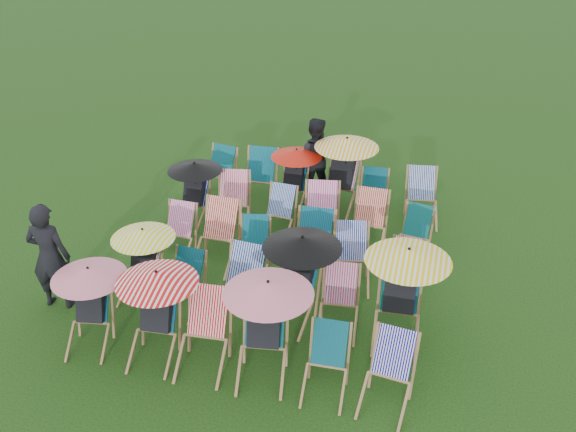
% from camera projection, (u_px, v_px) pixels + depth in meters
% --- Properties ---
extents(ground, '(100.00, 100.00, 0.00)m').
position_uv_depth(ground, '(283.00, 275.00, 10.50)').
color(ground, black).
rests_on(ground, ground).
extents(deckchair_0, '(1.02, 1.10, 1.21)m').
position_uv_depth(deckchair_0, '(89.00, 306.00, 8.77)').
color(deckchair_0, '#946D45').
rests_on(deckchair_0, ground).
extents(deckchair_1, '(1.10, 1.16, 1.30)m').
position_uv_depth(deckchair_1, '(155.00, 314.00, 8.54)').
color(deckchair_1, '#946D45').
rests_on(deckchair_1, ground).
extents(deckchair_2, '(0.73, 0.97, 1.00)m').
position_uv_depth(deckchair_2, '(203.00, 335.00, 8.46)').
color(deckchair_2, '#946D45').
rests_on(deckchair_2, ground).
extents(deckchair_3, '(1.17, 1.26, 1.39)m').
position_uv_depth(deckchair_3, '(264.00, 328.00, 8.22)').
color(deckchair_3, '#946D45').
rests_on(deckchair_3, ground).
extents(deckchair_4, '(0.59, 0.81, 0.85)m').
position_uv_depth(deckchair_4, '(326.00, 365.00, 8.07)').
color(deckchair_4, '#946D45').
rests_on(deckchair_4, ground).
extents(deckchair_5, '(0.70, 0.90, 0.90)m').
position_uv_depth(deckchair_5, '(388.00, 376.00, 7.87)').
color(deckchair_5, '#946D45').
rests_on(deckchair_5, ground).
extents(deckchair_6, '(0.97, 1.01, 1.15)m').
position_uv_depth(deckchair_6, '(141.00, 262.00, 9.75)').
color(deckchair_6, '#946D45').
rests_on(deckchair_6, ground).
extents(deckchair_7, '(0.60, 0.80, 0.84)m').
position_uv_depth(deckchair_7, '(182.00, 284.00, 9.58)').
color(deckchair_7, '#946D45').
rests_on(deckchair_7, ground).
extents(deckchair_8, '(0.76, 1.00, 1.02)m').
position_uv_depth(deckchair_8, '(239.00, 288.00, 9.34)').
color(deckchair_8, '#946D45').
rests_on(deckchair_8, ground).
extents(deckchair_9, '(1.14, 1.22, 1.36)m').
position_uv_depth(deckchair_9, '(296.00, 277.00, 9.22)').
color(deckchair_9, '#946D45').
rests_on(deckchair_9, ground).
extents(deckchair_10, '(0.66, 0.87, 0.88)m').
position_uv_depth(deckchair_10, '(339.00, 303.00, 9.15)').
color(deckchair_10, '#946D45').
rests_on(deckchair_10, ground).
extents(deckchair_11, '(1.19, 1.26, 1.41)m').
position_uv_depth(deckchair_11, '(401.00, 294.00, 8.83)').
color(deckchair_11, '#946D45').
rests_on(deckchair_11, ground).
extents(deckchair_12, '(0.59, 0.81, 0.87)m').
position_uv_depth(deckchair_12, '(176.00, 234.00, 10.80)').
color(deckchair_12, '#946D45').
rests_on(deckchair_12, ground).
extents(deckchair_13, '(0.68, 0.95, 1.02)m').
position_uv_depth(deckchair_13, '(216.00, 237.00, 10.57)').
color(deckchair_13, '#946D45').
rests_on(deckchair_13, ground).
extents(deckchair_14, '(0.68, 0.85, 0.82)m').
position_uv_depth(deckchair_14, '(254.00, 247.00, 10.48)').
color(deckchair_14, '#946D45').
rests_on(deckchair_14, ground).
extents(deckchair_15, '(0.71, 0.97, 1.02)m').
position_uv_depth(deckchair_15, '(312.00, 249.00, 10.25)').
color(deckchair_15, '#946D45').
rests_on(deckchair_15, ground).
extents(deckchair_16, '(0.77, 0.95, 0.92)m').
position_uv_depth(deckchair_16, '(351.00, 259.00, 10.10)').
color(deckchair_16, '#946D45').
rests_on(deckchair_16, ground).
extents(deckchair_17, '(0.54, 0.76, 0.81)m').
position_uv_depth(deckchair_17, '(404.00, 271.00, 9.89)').
color(deckchair_17, '#946D45').
rests_on(deckchair_17, ground).
extents(deckchair_18, '(0.99, 1.04, 1.18)m').
position_uv_depth(deckchair_18, '(192.00, 192.00, 11.71)').
color(deckchair_18, '#946D45').
rests_on(deckchair_18, ground).
extents(deckchair_19, '(0.81, 1.00, 0.97)m').
position_uv_depth(deckchair_19, '(232.00, 204.00, 11.61)').
color(deckchair_19, '#946D45').
rests_on(deckchair_19, ground).
extents(deckchair_20, '(0.63, 0.83, 0.86)m').
position_uv_depth(deckchair_20, '(277.00, 214.00, 11.37)').
color(deckchair_20, '#946D45').
rests_on(deckchair_20, ground).
extents(deckchair_21, '(0.81, 1.02, 1.00)m').
position_uv_depth(deckchair_21, '(321.00, 217.00, 11.15)').
color(deckchair_21, '#946D45').
rests_on(deckchair_21, ground).
extents(deckchair_22, '(0.65, 0.90, 0.96)m').
position_uv_depth(deckchair_22, '(368.00, 223.00, 11.00)').
color(deckchair_22, '#946D45').
rests_on(deckchair_22, ground).
extents(deckchair_23, '(0.66, 0.83, 0.82)m').
position_uv_depth(deckchair_23, '(414.00, 235.00, 10.82)').
color(deckchair_23, '#946D45').
rests_on(deckchair_23, ground).
extents(deckchair_24, '(0.77, 0.96, 0.95)m').
position_uv_depth(deckchair_24, '(216.00, 175.00, 12.66)').
color(deckchair_24, '#946D45').
rests_on(deckchair_24, ground).
extents(deckchair_25, '(0.71, 0.96, 1.00)m').
position_uv_depth(deckchair_25, '(258.00, 179.00, 12.41)').
color(deckchair_25, '#946D45').
rests_on(deckchair_25, ground).
extents(deckchair_26, '(0.97, 1.02, 1.16)m').
position_uv_depth(deckchair_26, '(293.00, 177.00, 12.26)').
color(deckchair_26, '#946D45').
rests_on(deckchair_26, ground).
extents(deckchair_27, '(1.20, 1.27, 1.43)m').
position_uv_depth(deckchair_27, '(341.00, 173.00, 12.09)').
color(deckchair_27, '#946D45').
rests_on(deckchair_27, ground).
extents(deckchair_28, '(0.60, 0.81, 0.85)m').
position_uv_depth(deckchair_28, '(373.00, 196.00, 11.99)').
color(deckchair_28, '#946D45').
rests_on(deckchair_28, ground).
extents(deckchair_29, '(0.75, 0.95, 0.93)m').
position_uv_depth(deckchair_29, '(422.00, 198.00, 11.84)').
color(deckchair_29, '#946D45').
rests_on(deckchair_29, ground).
extents(person_left, '(0.68, 0.49, 1.74)m').
position_uv_depth(person_left, '(50.00, 256.00, 9.41)').
color(person_left, black).
rests_on(person_left, ground).
extents(person_rear, '(0.85, 0.69, 1.63)m').
position_uv_depth(person_rear, '(314.00, 158.00, 12.53)').
color(person_rear, black).
rests_on(person_rear, ground).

